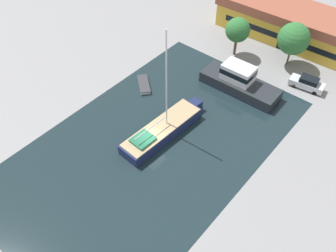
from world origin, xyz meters
The scene contains 9 objects.
ground_plane centered at (0.00, 0.00, 0.00)m, with size 440.00×440.00×0.00m, color gray.
water_canal centered at (0.00, 0.00, 0.00)m, with size 22.27×37.22×0.01m, color #19282D.
warehouse_building centered at (2.30, 30.63, 2.55)m, with size 25.38×8.77×5.04m.
quay_tree_near_building centered at (4.45, 24.24, 4.21)m, with size 4.45×4.45×6.44m.
quay_tree_by_water centered at (-2.74, 21.39, 4.06)m, with size 3.53×3.53×5.85m.
parked_car centered at (8.99, 20.99, 0.87)m, with size 4.72×2.32×1.76m.
sailboat_moored centered at (-0.27, 2.15, 0.77)m, with size 3.60×12.37×13.85m.
motor_cruiser centered at (2.10, 14.92, 1.30)m, with size 10.87×4.01×3.63m.
small_dinghy centered at (-8.02, 7.21, 0.25)m, with size 3.81×3.47×0.49m.
Camera 1 is at (19.77, -20.64, 32.73)m, focal length 40.00 mm.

